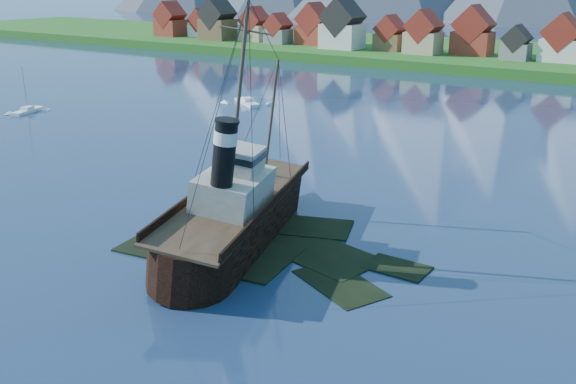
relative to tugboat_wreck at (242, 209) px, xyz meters
The scene contains 8 objects.
ground 4.86m from the tugboat_wreck, 52.13° to the right, with size 1400.00×1400.00×0.00m, color #1B2E4E.
shoal 5.44m from the tugboat_wreck, ahead, with size 31.71×21.24×1.14m.
shore_bank 167.25m from the tugboat_wreck, 89.25° to the left, with size 600.00×80.00×3.20m, color #1C4F16.
seawall 129.26m from the tugboat_wreck, 89.03° to the left, with size 600.00×2.50×2.00m, color #3F3D38.
town 152.66m from the tugboat_wreck, 101.70° to the left, with size 250.96×16.69×17.30m.
tugboat_wreck is the anchor object (origin of this frame).
sailboat_a 82.99m from the tugboat_wreck, 160.17° to the left, with size 4.56×8.44×10.03m.
sailboat_c 75.80m from the tugboat_wreck, 126.95° to the left, with size 9.26×6.83×12.09m.
Camera 1 is at (37.68, -47.92, 27.02)m, focal length 40.00 mm.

